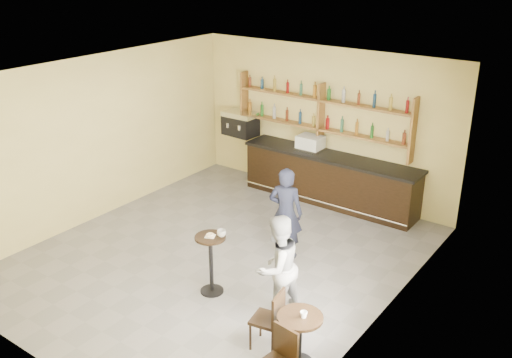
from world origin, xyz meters
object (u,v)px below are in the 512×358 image
Objects in this scene: man_main at (286,213)px; patron_second at (277,267)px; chair_west at (266,319)px; bar_counter at (330,179)px; espresso_machine at (240,123)px; cafe_table at (299,340)px; pedestal_table at (211,264)px; pastry_case at (310,143)px.

man_main is 1.03× the size of patron_second.
chair_west is (1.16, -2.21, -0.38)m from man_main.
man_main reaches higher than bar_counter.
espresso_machine is 1.02× the size of cafe_table.
pedestal_table is at bearing -122.25° from chair_west.
patron_second is (-0.30, 0.69, 0.35)m from chair_west.
bar_counter is at bearing 92.78° from pedestal_table.
man_main is at bearing -59.73° from pastry_case.
espresso_machine is 0.48× the size of patron_second.
man_main is 2.20× the size of cafe_table.
cafe_table is (1.71, -2.26, -0.45)m from man_main.
chair_west reaches higher than cafe_table.
espresso_machine is (-2.35, 0.00, 0.80)m from bar_counter.
cafe_table is 0.56m from chair_west.
man_main reaches higher than pedestal_table.
patron_second is (1.15, 0.12, 0.30)m from pedestal_table.
bar_counter reaches higher than chair_west.
cafe_table is 1.21m from patron_second.
espresso_machine is 6.20m from chair_west.
cafe_table is 0.85× the size of chair_west.
patron_second is (0.85, -1.52, -0.03)m from man_main.
espresso_machine is 4.88m from pedestal_table.
man_main is 2.87m from cafe_table.
pastry_case is 5.19m from chair_west.
man_main is at bearing -138.36° from patron_second.
pedestal_table is at bearing -71.84° from patron_second.
espresso_machine is at bearing -171.84° from pastry_case.
pastry_case is at bearing -86.15° from man_main.
pastry_case is at bearing 180.00° from bar_counter.
chair_west is (2.15, -4.66, -0.77)m from pastry_case.
patron_second reaches higher than chair_west.
bar_counter is 4.94m from chair_west.
pedestal_table is at bearing 162.64° from cafe_table.
man_main is (0.29, 1.64, 0.33)m from pedestal_table.
bar_counter is 2.45× the size of patron_second.
pastry_case is 0.34× the size of patron_second.
chair_west is 0.55× the size of patron_second.
espresso_machine reaches higher than bar_counter.
patron_second reaches higher than pastry_case.
man_main reaches higher than patron_second.
pastry_case reaches higher than cafe_table.
espresso_machine is 0.78× the size of pedestal_table.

